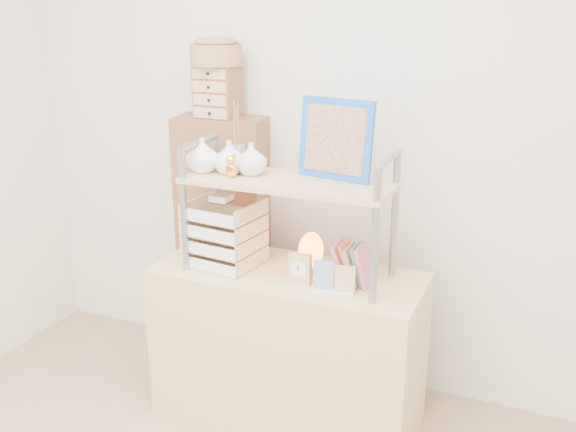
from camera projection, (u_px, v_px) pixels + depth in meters
name	position (u px, v px, depth m)	size (l,w,h in m)	color
room_shell	(177.00, 70.00, 1.84)	(3.42, 3.41, 2.61)	silver
desk	(288.00, 347.00, 2.96)	(1.20, 0.50, 0.75)	tan
cabinet	(224.00, 244.00, 3.38)	(0.45, 0.24, 1.35)	brown
hutch	(272.00, 175.00, 2.75)	(0.92, 0.34, 0.76)	gray
letter_tray	(223.00, 238.00, 2.87)	(0.30, 0.29, 0.34)	tan
salt_lamp	(311.00, 251.00, 2.83)	(0.12, 0.11, 0.18)	brown
desk_clock	(300.00, 269.00, 2.70)	(0.10, 0.05, 0.13)	tan
postcard_stand	(333.00, 283.00, 2.63)	(0.18, 0.08, 0.13)	white
drawer_chest	(217.00, 92.00, 3.12)	(0.20, 0.16, 0.25)	brown
woven_basket	(216.00, 55.00, 3.06)	(0.25, 0.25, 0.10)	#8C623F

